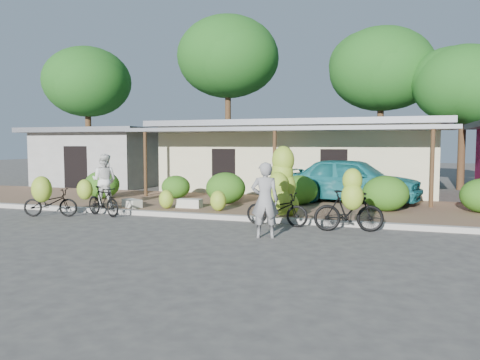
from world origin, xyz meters
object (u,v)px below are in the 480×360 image
Objects in this scene: teal_van at (352,180)px; sack_near at (189,203)px; bike_center at (280,193)px; bike_right at (350,206)px; tree_center_right at (378,68)px; bike_left at (100,199)px; vendor at (265,200)px; tree_back_left at (86,81)px; sack_far at (132,203)px; bike_far_left at (49,200)px; bystander at (104,180)px; tree_near_right at (459,83)px; tree_far_center at (226,56)px.

sack_near is at bearing 130.87° from teal_van.
bike_center reaches higher than bike_right.
bike_center is at bearing -97.80° from tree_center_right.
vendor reaches higher than bike_left.
bike_right is at bearing -35.30° from tree_back_left.
vendor is at bearing -28.25° from sack_far.
bike_right is at bearing -160.60° from vendor.
tree_back_left is 4.55× the size of bike_far_left.
vendor reaches higher than teal_van.
teal_van is (-0.44, -10.07, -5.63)m from tree_center_right.
bystander is 0.37× the size of teal_van.
tree_near_right reaches higher than teal_van.
tree_back_left is 10.88× the size of sack_far.
vendor is (-1.91, -1.36, 0.24)m from bike_right.
tree_back_left is 0.92× the size of tree_center_right.
teal_van is (7.08, 3.81, 0.71)m from sack_far.
tree_near_right is (4.00, -2.00, -1.26)m from tree_center_right.
bike_right is 2.52× the size of sack_far.
tree_center_right is at bearing -7.02° from bike_left.
tree_far_center reaches higher than sack_near.
tree_near_right is 10.19m from teal_van.
vendor is at bearing -41.59° from tree_back_left.
tree_center_right is 4.78× the size of bystander.
tree_back_left is 15.25m from sack_far.
tree_center_right reaches higher than bystander.
bystander is (8.48, -10.51, -5.12)m from tree_back_left.
teal_van is at bearing -34.72° from bike_left.
bike_left is at bearing -52.04° from tree_back_left.
sack_near is 0.46× the size of vendor.
bike_right is 1.01× the size of vendor.
bike_left is 0.87× the size of bike_right.
bike_center is 1.21× the size of vendor.
tree_far_center is 15.38m from sack_far.
bike_center is at bearing 59.22° from bike_right.
tree_far_center is at bearing 96.33° from sack_far.
bike_far_left is 2.13m from bystander.
bike_left is 0.88× the size of vendor.
bike_center is at bearing -100.65° from bike_far_left.
tree_far_center is 6.15× the size of bike_left.
bystander is at bearing -51.11° from tree_back_left.
tree_center_right is 11.54m from teal_van.
bike_far_left is at bearing -133.48° from tree_near_right.
tree_far_center is 13.30m from tree_near_right.
teal_van is (5.18, 3.23, 0.70)m from sack_near.
bike_far_left reaches higher than sack_far.
bike_far_left is at bearing 80.08° from bike_right.
tree_back_left reaches higher than bike_center.
bike_left is at bearing -117.10° from tree_center_right.
bystander is (-6.60, 2.87, 0.11)m from vendor.
tree_near_right is at bearing 45.89° from sack_far.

